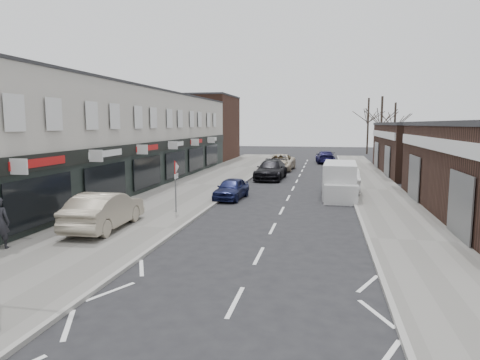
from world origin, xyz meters
The scene contains 18 objects.
ground centered at (0.00, 0.00, 0.00)m, with size 160.00×160.00×0.00m, color black.
pavement_left centered at (-6.75, 22.00, 0.06)m, with size 5.50×64.00×0.12m, color slate.
pavement_right centered at (5.75, 22.00, 0.06)m, with size 3.50×64.00×0.12m, color slate.
shop_terrace_left centered at (-13.50, 19.50, 3.55)m, with size 8.00×41.00×7.10m, color beige.
brick_block_far centered at (-13.50, 45.00, 4.00)m, with size 8.00×10.00×8.00m, color #47291E.
right_unit_far centered at (12.50, 34.00, 2.25)m, with size 10.00×16.00×4.50m, color #362018.
tree_far_a centered at (9.00, 48.00, 0.00)m, with size 3.60×3.60×8.00m, color #382D26, non-canonical shape.
tree_far_b centered at (11.50, 54.00, 0.00)m, with size 3.60×3.60×7.50m, color #382D26, non-canonical shape.
tree_far_c centered at (8.50, 60.00, 0.00)m, with size 3.60×3.60×8.50m, color #382D26, non-canonical shape.
warning_sign centered at (-5.16, 12.00, 2.20)m, with size 0.12×0.80×2.70m.
white_van centered at (3.14, 19.01, 1.02)m, with size 2.13×5.61×2.16m.
sedan_on_pavement centered at (-7.01, 8.13, 0.91)m, with size 1.68×4.82×1.59m, color #9E937E.
parked_car_left_a centered at (-3.40, 16.96, 0.64)m, with size 1.52×3.78×1.29m, color #151A43.
parked_car_left_b centered at (-2.20, 26.86, 0.79)m, with size 2.21×5.43×1.58m, color black.
parked_car_left_c centered at (-2.20, 34.00, 0.79)m, with size 2.61×5.66×1.57m, color beige.
parked_car_right_a centered at (3.50, 21.20, 0.83)m, with size 1.75×5.01×1.65m, color silver.
parked_car_right_b centered at (3.50, 31.32, 0.65)m, with size 1.53×3.81×1.30m, color black.
parked_car_right_c centered at (2.20, 42.96, 0.73)m, with size 2.04×5.03×1.46m, color #171542.
Camera 1 is at (2.18, -8.33, 4.58)m, focal length 32.00 mm.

